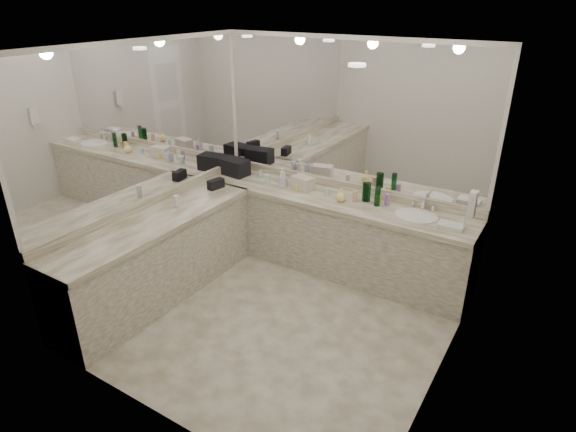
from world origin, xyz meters
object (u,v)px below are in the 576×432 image
Objects in this scene: sink at (416,217)px; wall_phone at (472,205)px; hand_towel at (451,226)px; soap_bottle_b at (283,180)px; soap_bottle_a at (283,175)px; soap_bottle_c at (341,195)px; cream_cosmetic_case at (303,183)px; black_toiletry_bag at (235,167)px.

sink is 0.91m from wall_phone.
sink is at bearing 167.09° from hand_towel.
soap_bottle_b is at bearing -179.49° from sink.
soap_bottle_b is (-2.22, 0.49, -0.36)m from wall_phone.
hand_towel is 1.29× the size of soap_bottle_a.
hand_towel is 1.21m from soap_bottle_c.
cream_cosmetic_case is 1.68× the size of soap_bottle_c.
sink is at bearing 9.62° from cream_cosmetic_case.
black_toiletry_bag is 2.74m from hand_towel.
black_toiletry_bag is 0.67m from soap_bottle_a.
cream_cosmetic_case is at bearing -8.25° from soap_bottle_a.
soap_bottle_b is 0.78m from soap_bottle_c.
wall_phone is at bearing -61.03° from hand_towel.
wall_phone is 0.95× the size of cream_cosmetic_case.
cream_cosmetic_case is 1.04× the size of hand_towel.
wall_phone is at bearing -12.36° from soap_bottle_b.
soap_bottle_c is at bearing -2.87° from black_toiletry_bag.
cream_cosmetic_case is at bearing 177.97° from sink.
hand_towel is (1.76, -0.14, -0.05)m from cream_cosmetic_case.
black_toiletry_bag reaches higher than hand_towel.
hand_towel is 1.61× the size of soap_bottle_c.
soap_bottle_c reaches higher than hand_towel.
wall_phone is at bearing -17.08° from soap_bottle_c.
soap_bottle_c is (0.78, -0.04, -0.01)m from soap_bottle_b.
soap_bottle_c is (1.53, -0.08, -0.03)m from black_toiletry_bag.
soap_bottle_b is at bearing 177.93° from hand_towel.
cream_cosmetic_case is at bearing 164.55° from wall_phone.
black_toiletry_bag is at bearing -173.61° from soap_bottle_a.
black_toiletry_bag is 1.46× the size of hand_towel.
soap_bottle_c is at bearing 178.64° from hand_towel.
soap_bottle_b reaches higher than cream_cosmetic_case.
cream_cosmetic_case is at bearing 175.60° from hand_towel.
sink is 2.54× the size of soap_bottle_b.
soap_bottle_b is 1.15× the size of soap_bottle_c.
black_toiletry_bag is (-2.97, 0.52, -0.35)m from wall_phone.
soap_bottle_a is 0.14m from soap_bottle_b.
sink is at bearing 3.93° from soap_bottle_c.
soap_bottle_c is (0.86, -0.15, -0.02)m from soap_bottle_a.
soap_bottle_a reaches higher than cream_cosmetic_case.
cream_cosmetic_case is 1.34× the size of soap_bottle_a.
black_toiletry_bag is (-2.36, 0.02, 0.11)m from sink.
cream_cosmetic_case is 0.32m from soap_bottle_a.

